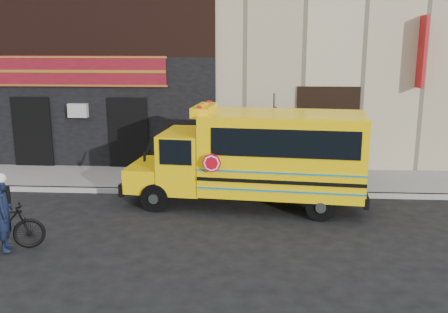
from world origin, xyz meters
TOP-DOWN VIEW (x-y plane):
  - ground at (0.00, 0.00)m, footprint 120.00×120.00m
  - curb at (0.00, 2.60)m, footprint 40.00×0.20m
  - sidewalk at (0.00, 4.10)m, footprint 40.00×3.00m
  - building at (-0.04, 10.45)m, footprint 20.00×10.70m
  - school_bus at (1.55, 1.62)m, footprint 7.08×2.82m
  - sign_pole at (2.01, 2.96)m, footprint 0.12×0.26m
  - bicycle at (-4.30, -2.00)m, footprint 1.93×1.13m
  - cyclist at (-4.20, -2.03)m, footprint 0.59×0.72m

SIDE VIEW (x-z plane):
  - ground at x=0.00m, z-range 0.00..0.00m
  - curb at x=0.00m, z-range 0.00..0.15m
  - sidewalk at x=0.00m, z-range 0.00..0.15m
  - bicycle at x=-4.30m, z-range 0.00..1.12m
  - cyclist at x=-4.20m, z-range 0.00..1.70m
  - school_bus at x=1.55m, z-range 0.05..2.97m
  - sign_pole at x=2.01m, z-range 0.16..3.31m
  - building at x=-0.04m, z-range 0.13..12.13m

